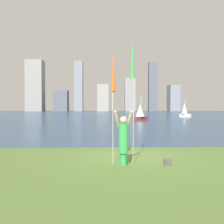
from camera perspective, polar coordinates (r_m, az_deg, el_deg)
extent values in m
cube|color=navy|center=(70.73, -0.91, -0.48)|extent=(120.00, 117.70, 0.12)
cube|color=#263316|center=(12.06, 3.12, -8.58)|extent=(120.00, 0.70, 0.02)
cylinder|color=green|center=(8.42, 2.75, -11.21)|extent=(0.24, 0.24, 0.43)
cylinder|color=green|center=(8.29, 2.76, -6.29)|extent=(0.35, 0.35, 1.03)
sphere|color=#D1A889|center=(8.24, 2.76, -1.89)|extent=(0.25, 0.25, 0.25)
cylinder|color=#D1A889|center=(8.36, 1.16, -1.67)|extent=(0.25, 0.40, 0.59)
cylinder|color=#D1A889|center=(8.40, 4.21, -1.66)|extent=(0.25, 0.40, 0.59)
cylinder|color=#B2B2B7|center=(8.36, 0.20, -3.93)|extent=(0.02, 0.23, 2.55)
cone|color=#F25919|center=(8.16, 0.26, 9.56)|extent=(0.16, 0.26, 1.32)
sphere|color=yellow|center=(8.14, 0.25, 4.93)|extent=(0.06, 0.06, 0.06)
cylinder|color=#B2B2B7|center=(8.40, 5.18, -2.30)|extent=(0.02, 0.27, 3.02)
cone|color=green|center=(8.85, 4.96, 12.27)|extent=(0.16, 0.27, 1.41)
sphere|color=yellow|center=(8.69, 5.00, 7.81)|extent=(0.06, 0.06, 0.06)
cube|color=#4C4742|center=(8.64, 13.19, -11.64)|extent=(0.24, 0.15, 0.22)
cube|color=white|center=(49.62, 17.12, -0.81)|extent=(1.91, 2.23, 0.66)
cylinder|color=silver|center=(49.59, 17.13, 1.33)|extent=(0.07, 0.07, 3.03)
cone|color=white|center=(49.69, 16.96, 0.84)|extent=(1.61, 1.61, 2.18)
cube|color=maroon|center=(36.79, 6.94, -1.50)|extent=(2.46, 2.33, 0.59)
cylinder|color=silver|center=(36.75, 6.95, 1.51)|extent=(0.08, 0.08, 3.28)
cone|color=white|center=(36.59, 6.75, 0.37)|extent=(1.89, 1.89, 1.82)
cube|color=gray|center=(118.30, -17.92, 5.96)|extent=(7.68, 6.81, 23.90)
cube|color=#565B66|center=(116.37, -12.12, 2.64)|extent=(6.72, 5.45, 9.97)
cube|color=gray|center=(115.26, -7.97, 6.09)|extent=(3.95, 4.68, 23.74)
cube|color=gray|center=(113.61, -2.19, 3.39)|extent=(5.24, 5.78, 12.70)
cube|color=gray|center=(118.17, 4.31, 4.16)|extent=(5.17, 4.41, 16.23)
cube|color=#565B66|center=(116.83, 9.72, 5.95)|extent=(4.05, 3.18, 23.43)
cube|color=gray|center=(120.82, 14.50, 3.21)|extent=(4.85, 7.01, 12.68)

